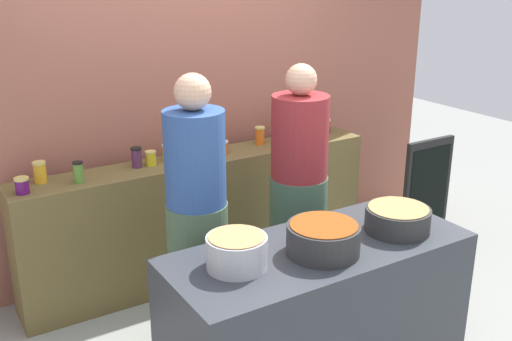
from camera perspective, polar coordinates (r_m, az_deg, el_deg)
name	(u,v)px	position (r m, az deg, el deg)	size (l,w,h in m)	color
storefront_wall	(177,71)	(4.51, -7.47, 9.34)	(4.80, 0.12, 3.00)	#A05D4A
display_shelf	(203,217)	(4.50, -5.04, -4.38)	(2.70, 0.36, 0.93)	brown
prep_table	(317,311)	(3.48, 5.80, -13.14)	(1.70, 0.70, 0.81)	#32373E
preserve_jar_0	(22,185)	(3.90, -21.27, -1.32)	(0.09, 0.09, 0.10)	#59135F
preserve_jar_1	(40,172)	(4.04, -19.78, -0.15)	(0.08, 0.08, 0.14)	gold
preserve_jar_2	(78,172)	(3.97, -16.47, -0.15)	(0.07, 0.07, 0.14)	#5D9134
preserve_jar_3	(137,157)	(4.17, -11.24, 1.23)	(0.07, 0.07, 0.14)	#562B4D
preserve_jar_4	(151,158)	(4.20, -9.94, 1.17)	(0.08, 0.08, 0.10)	gold
preserve_jar_5	(167,152)	(4.28, -8.42, 1.70)	(0.07, 0.07, 0.12)	gold
preserve_jar_6	(200,152)	(4.29, -5.33, 1.79)	(0.08, 0.08, 0.11)	gold
preserve_jar_7	(223,147)	(4.40, -3.15, 2.21)	(0.08, 0.08, 0.10)	#CE6222
preserve_jar_8	(260,136)	(4.62, 0.37, 3.33)	(0.08, 0.08, 0.14)	orange
preserve_jar_9	(286,136)	(4.68, 2.84, 3.30)	(0.08, 0.08, 0.10)	#2C543A
preserve_jar_10	(294,131)	(4.75, 3.63, 3.80)	(0.07, 0.07, 0.15)	gold
preserve_jar_11	(310,129)	(4.79, 5.15, 3.91)	(0.07, 0.07, 0.15)	maroon
preserve_jar_12	(326,126)	(4.98, 6.65, 4.23)	(0.07, 0.07, 0.11)	#A53220
cooking_pot_left	(237,252)	(3.01, -1.84, -7.72)	(0.31, 0.31, 0.17)	#B7B7BC
cooking_pot_center	(323,239)	(3.17, 6.38, -6.46)	(0.39, 0.39, 0.17)	#2D2D2D
cooking_pot_right	(397,219)	(3.50, 13.25, -4.52)	(0.37, 0.37, 0.14)	#2D2D2D
cook_with_tongs	(197,227)	(3.61, -5.57, -5.37)	(0.37, 0.37, 1.68)	#4A6447
cook_in_cap	(298,198)	(4.08, 4.02, -2.66)	(0.39, 0.39, 1.65)	#44634C
chalkboard_sign	(426,193)	(5.12, 15.83, -2.08)	(0.49, 0.05, 0.92)	black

